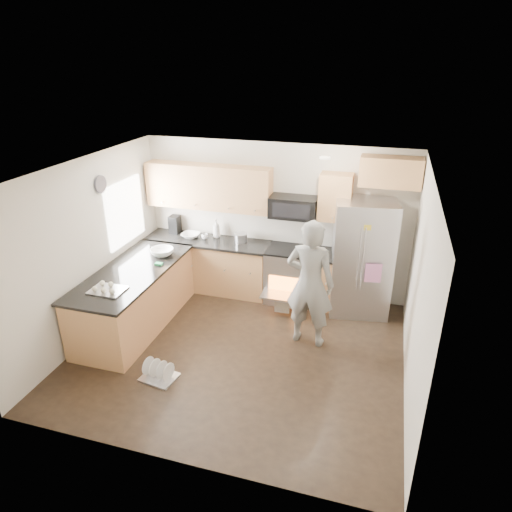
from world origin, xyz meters
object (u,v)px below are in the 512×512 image
(stove_range, at_px, (290,263))
(person, at_px, (310,284))
(refrigerator, at_px, (362,258))
(dish_rack, at_px, (159,374))

(stove_range, bearing_deg, person, -65.44)
(stove_range, relative_size, refrigerator, 0.96)
(stove_range, xyz_separation_m, dish_rack, (-1.17, -2.54, -0.60))
(person, xyz_separation_m, dish_rack, (-1.69, -1.39, -0.87))
(person, relative_size, dish_rack, 3.85)
(refrigerator, xyz_separation_m, dish_rack, (-2.32, -2.51, -0.86))
(person, height_order, dish_rack, person)
(stove_range, distance_m, person, 1.29)
(stove_range, height_order, person, person)
(stove_range, distance_m, refrigerator, 1.18)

